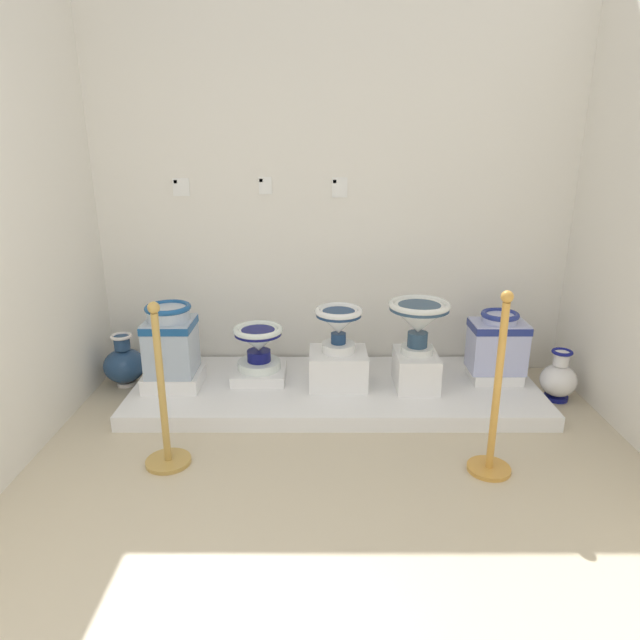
{
  "coord_description": "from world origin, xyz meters",
  "views": [
    {
      "loc": [
        1.64,
        -1.19,
        1.72
      ],
      "look_at": [
        1.65,
        2.37,
        0.57
      ],
      "focal_mm": 30.94,
      "sensor_mm": 36.0,
      "label": 1
    }
  ],
  "objects_px": {
    "antique_toilet_squat_floral": "(496,340)",
    "plinth_block_leftmost": "(173,379)",
    "antique_toilet_slender_white": "(417,318)",
    "antique_toilet_leftmost": "(169,338)",
    "stanchion_post_near_right": "(493,417)",
    "info_placard_second": "(264,185)",
    "decorative_vase_corner": "(557,379)",
    "decorative_vase_companion": "(123,364)",
    "plinth_block_pale_glazed": "(258,373)",
    "plinth_block_broad_patterned": "(337,368)",
    "plinth_block_squat_floral": "(492,374)",
    "plinth_block_slender_white": "(414,369)",
    "info_placard_first": "(179,187)",
    "info_placard_third": "(338,187)",
    "stanchion_post_near_left": "(163,419)",
    "antique_toilet_pale_glazed": "(257,343)",
    "antique_toilet_broad_patterned": "(337,323)"
  },
  "relations": [
    {
      "from": "info_placard_first",
      "to": "stanchion_post_near_left",
      "type": "distance_m",
      "value": 1.79
    },
    {
      "from": "decorative_vase_corner",
      "to": "info_placard_second",
      "type": "bearing_deg",
      "value": 164.67
    },
    {
      "from": "info_placard_third",
      "to": "stanchion_post_near_left",
      "type": "relative_size",
      "value": 0.15
    },
    {
      "from": "plinth_block_broad_patterned",
      "to": "antique_toilet_broad_patterned",
      "type": "bearing_deg",
      "value": 180.0
    },
    {
      "from": "antique_toilet_squat_floral",
      "to": "plinth_block_broad_patterned",
      "type": "bearing_deg",
      "value": -175.73
    },
    {
      "from": "plinth_block_squat_floral",
      "to": "stanchion_post_near_right",
      "type": "distance_m",
      "value": 1.06
    },
    {
      "from": "plinth_block_leftmost",
      "to": "plinth_block_slender_white",
      "type": "distance_m",
      "value": 1.68
    },
    {
      "from": "plinth_block_broad_patterned",
      "to": "decorative_vase_corner",
      "type": "height_order",
      "value": "decorative_vase_corner"
    },
    {
      "from": "info_placard_second",
      "to": "decorative_vase_corner",
      "type": "height_order",
      "value": "info_placard_second"
    },
    {
      "from": "antique_toilet_slender_white",
      "to": "plinth_block_squat_floral",
      "type": "bearing_deg",
      "value": 10.62
    },
    {
      "from": "plinth_block_broad_patterned",
      "to": "decorative_vase_companion",
      "type": "height_order",
      "value": "decorative_vase_companion"
    },
    {
      "from": "info_placard_second",
      "to": "stanchion_post_near_right",
      "type": "height_order",
      "value": "info_placard_second"
    },
    {
      "from": "antique_toilet_slender_white",
      "to": "decorative_vase_corner",
      "type": "xyz_separation_m",
      "value": [
        1.0,
        -0.0,
        -0.45
      ]
    },
    {
      "from": "antique_toilet_squat_floral",
      "to": "plinth_block_pale_glazed",
      "type": "bearing_deg",
      "value": 179.49
    },
    {
      "from": "antique_toilet_slender_white",
      "to": "decorative_vase_corner",
      "type": "height_order",
      "value": "antique_toilet_slender_white"
    },
    {
      "from": "plinth_block_pale_glazed",
      "to": "antique_toilet_pale_glazed",
      "type": "height_order",
      "value": "antique_toilet_pale_glazed"
    },
    {
      "from": "antique_toilet_leftmost",
      "to": "plinth_block_pale_glazed",
      "type": "distance_m",
      "value": 0.67
    },
    {
      "from": "plinth_block_pale_glazed",
      "to": "stanchion_post_near_right",
      "type": "xyz_separation_m",
      "value": [
        1.36,
        -1.01,
        0.19
      ]
    },
    {
      "from": "plinth_block_pale_glazed",
      "to": "plinth_block_broad_patterned",
      "type": "height_order",
      "value": "plinth_block_broad_patterned"
    },
    {
      "from": "plinth_block_pale_glazed",
      "to": "antique_toilet_squat_floral",
      "type": "relative_size",
      "value": 0.86
    },
    {
      "from": "plinth_block_leftmost",
      "to": "plinth_block_pale_glazed",
      "type": "bearing_deg",
      "value": 12.14
    },
    {
      "from": "decorative_vase_companion",
      "to": "antique_toilet_leftmost",
      "type": "bearing_deg",
      "value": -29.33
    },
    {
      "from": "info_placard_third",
      "to": "stanchion_post_near_right",
      "type": "xyz_separation_m",
      "value": [
        0.79,
        -1.45,
        -1.09
      ]
    },
    {
      "from": "antique_toilet_pale_glazed",
      "to": "plinth_block_pale_glazed",
      "type": "bearing_deg",
      "value": 63.43
    },
    {
      "from": "info_placard_second",
      "to": "decorative_vase_companion",
      "type": "height_order",
      "value": "info_placard_second"
    },
    {
      "from": "stanchion_post_near_left",
      "to": "antique_toilet_slender_white",
      "type": "bearing_deg",
      "value": 28.21
    },
    {
      "from": "stanchion_post_near_right",
      "to": "antique_toilet_squat_floral",
      "type": "bearing_deg",
      "value": 72.37
    },
    {
      "from": "antique_toilet_leftmost",
      "to": "stanchion_post_near_right",
      "type": "distance_m",
      "value": 2.14
    },
    {
      "from": "antique_toilet_broad_patterned",
      "to": "plinth_block_pale_glazed",
      "type": "bearing_deg",
      "value": 170.02
    },
    {
      "from": "plinth_block_slender_white",
      "to": "info_placard_second",
      "type": "distance_m",
      "value": 1.7
    },
    {
      "from": "antique_toilet_squat_floral",
      "to": "info_placard_third",
      "type": "bearing_deg",
      "value": 157.65
    },
    {
      "from": "antique_toilet_pale_glazed",
      "to": "plinth_block_squat_floral",
      "type": "xyz_separation_m",
      "value": [
        1.68,
        -0.01,
        -0.24
      ]
    },
    {
      "from": "info_placard_first",
      "to": "info_placard_second",
      "type": "xyz_separation_m",
      "value": [
        0.61,
        -0.0,
        0.01
      ]
    },
    {
      "from": "antique_toilet_pale_glazed",
      "to": "antique_toilet_slender_white",
      "type": "xyz_separation_m",
      "value": [
        1.1,
        -0.12,
        0.22
      ]
    },
    {
      "from": "antique_toilet_pale_glazed",
      "to": "plinth_block_squat_floral",
      "type": "height_order",
      "value": "antique_toilet_pale_glazed"
    },
    {
      "from": "antique_toilet_broad_patterned",
      "to": "antique_toilet_squat_floral",
      "type": "xyz_separation_m",
      "value": [
        1.12,
        0.08,
        -0.16
      ]
    },
    {
      "from": "antique_toilet_leftmost",
      "to": "decorative_vase_corner",
      "type": "bearing_deg",
      "value": 0.01
    },
    {
      "from": "plinth_block_broad_patterned",
      "to": "plinth_block_slender_white",
      "type": "height_order",
      "value": "same"
    },
    {
      "from": "antique_toilet_squat_floral",
      "to": "plinth_block_leftmost",
      "type": "bearing_deg",
      "value": -177.21
    },
    {
      "from": "plinth_block_slender_white",
      "to": "decorative_vase_corner",
      "type": "bearing_deg",
      "value": -0.02
    },
    {
      "from": "plinth_block_pale_glazed",
      "to": "info_placard_second",
      "type": "distance_m",
      "value": 1.36
    },
    {
      "from": "plinth_block_squat_floral",
      "to": "antique_toilet_leftmost",
      "type": "bearing_deg",
      "value": -177.21
    },
    {
      "from": "antique_toilet_squat_floral",
      "to": "antique_toilet_slender_white",
      "type": "bearing_deg",
      "value": -169.38
    },
    {
      "from": "antique_toilet_broad_patterned",
      "to": "antique_toilet_leftmost",
      "type": "bearing_deg",
      "value": -178.67
    },
    {
      "from": "antique_toilet_pale_glazed",
      "to": "plinth_block_slender_white",
      "type": "distance_m",
      "value": 1.11
    },
    {
      "from": "plinth_block_pale_glazed",
      "to": "antique_toilet_slender_white",
      "type": "bearing_deg",
      "value": -6.46
    },
    {
      "from": "plinth_block_slender_white",
      "to": "info_placard_first",
      "type": "relative_size",
      "value": 2.98
    },
    {
      "from": "plinth_block_broad_patterned",
      "to": "antique_toilet_slender_white",
      "type": "height_order",
      "value": "antique_toilet_slender_white"
    },
    {
      "from": "antique_toilet_pale_glazed",
      "to": "antique_toilet_slender_white",
      "type": "height_order",
      "value": "antique_toilet_slender_white"
    },
    {
      "from": "info_placard_third",
      "to": "decorative_vase_companion",
      "type": "bearing_deg",
      "value": -168.41
    }
  ]
}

